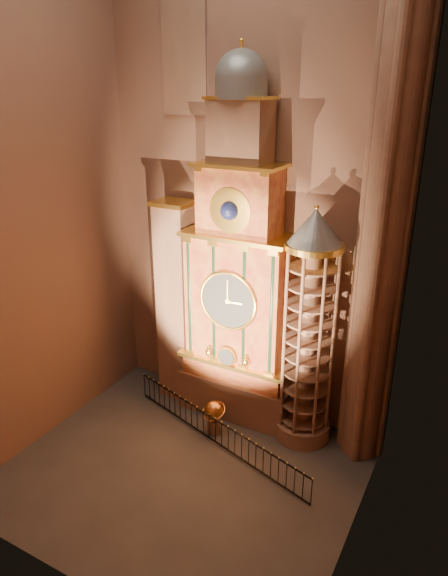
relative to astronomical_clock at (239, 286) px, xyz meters
The scene contains 11 objects.
floor 8.32m from the astronomical_clock, 90.00° to the right, with size 14.00×14.00×0.00m, color #383330.
wall_back 4.45m from the astronomical_clock, 90.00° to the left, with size 22.00×22.00×0.00m, color brown.
wall_left 9.61m from the astronomical_clock, 144.66° to the right, with size 22.00×22.00×0.00m, color brown.
wall_right 9.61m from the astronomical_clock, 35.34° to the right, with size 22.00×22.00×0.00m, color brown.
astronomical_clock is the anchor object (origin of this frame).
portrait_tower 3.73m from the astronomical_clock, behind, with size 1.80×1.60×10.20m.
stair_turret 3.78m from the astronomical_clock, ahead, with size 2.50×2.50×10.80m.
gothic_pier 7.48m from the astronomical_clock, ahead, with size 2.04×2.04×22.00m.
stained_glass_window 10.37m from the astronomical_clock, 163.43° to the left, with size 2.20×0.14×5.20m.
celestial_globe 6.06m from the astronomical_clock, 94.55° to the right, with size 1.41×1.37×1.63m.
iron_railing 6.60m from the astronomical_clock, 83.60° to the right, with size 10.13×3.10×1.28m.
Camera 1 is at (9.73, -14.31, 15.07)m, focal length 32.00 mm.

